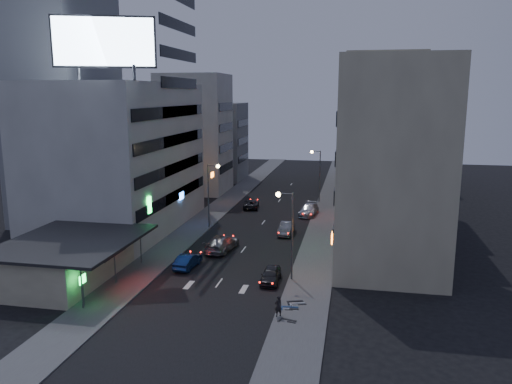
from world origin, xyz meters
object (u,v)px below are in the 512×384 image
(parked_car_right_far, at_px, (309,210))
(scooter_blue, at_px, (299,300))
(parked_car_right_mid, at_px, (286,229))
(scooter_black_a, at_px, (298,314))
(parked_car_right_near, at_px, (271,275))
(road_car_silver, at_px, (222,243))
(road_car_blue, at_px, (188,261))
(person, at_px, (278,306))
(scooter_silver_a, at_px, (293,302))
(parked_car_left, at_px, (251,204))
(scooter_black_b, at_px, (303,293))
(scooter_silver_b, at_px, (305,295))

(parked_car_right_far, bearing_deg, scooter_blue, -80.60)
(parked_car_right_mid, relative_size, scooter_black_a, 2.30)
(parked_car_right_near, bearing_deg, road_car_silver, 128.74)
(road_car_blue, bearing_deg, person, 142.65)
(parked_car_right_far, bearing_deg, scooter_silver_a, -81.50)
(person, bearing_deg, parked_car_left, -113.09)
(scooter_blue, bearing_deg, parked_car_left, 15.11)
(road_car_silver, bearing_deg, scooter_black_a, 129.70)
(road_car_blue, relative_size, scooter_black_b, 2.08)
(parked_car_right_near, xyz_separation_m, scooter_silver_b, (3.51, -4.09, 0.02))
(parked_car_left, distance_m, parked_car_right_far, 9.28)
(parked_car_right_near, xyz_separation_m, road_car_blue, (-8.57, 2.20, 0.01))
(parked_car_left, xyz_separation_m, scooter_black_a, (11.16, -36.39, 0.06))
(scooter_blue, xyz_separation_m, scooter_silver_b, (0.38, 1.02, -0.04))
(parked_car_left, xyz_separation_m, road_car_blue, (-0.72, -26.62, 0.05))
(road_car_silver, height_order, scooter_black_a, road_car_silver)
(parked_car_right_mid, height_order, parked_car_right_far, parked_car_right_far)
(scooter_silver_a, relative_size, scooter_black_b, 0.85)
(parked_car_left, bearing_deg, road_car_silver, 85.74)
(parked_car_left, xyz_separation_m, scooter_black_b, (11.16, -32.56, 0.10))
(parked_car_right_near, relative_size, scooter_black_b, 1.98)
(person, relative_size, scooter_black_a, 0.87)
(parked_car_right_near, relative_size, parked_car_right_mid, 0.91)
(scooter_blue, height_order, scooter_silver_b, scooter_blue)
(parked_car_left, bearing_deg, scooter_black_a, 99.76)
(scooter_black_b, relative_size, scooter_silver_b, 1.06)
(parked_car_right_near, xyz_separation_m, person, (1.78, -7.06, 0.26))
(scooter_black_a, relative_size, scooter_black_b, 0.94)
(parked_car_right_mid, distance_m, scooter_black_a, 23.75)
(road_car_silver, distance_m, scooter_black_b, 15.55)
(parked_car_left, bearing_deg, parked_car_right_near, 97.95)
(parked_car_right_near, height_order, person, person)
(parked_car_right_far, xyz_separation_m, scooter_silver_b, (2.52, -30.07, -0.08))
(parked_car_right_far, height_order, scooter_black_b, parked_car_right_far)
(parked_car_left, height_order, scooter_black_a, scooter_black_a)
(scooter_black_b, xyz_separation_m, scooter_silver_b, (0.20, -0.34, -0.03))
(person, bearing_deg, parked_car_right_near, -113.96)
(parked_car_left, height_order, scooter_blue, scooter_blue)
(parked_car_right_mid, relative_size, road_car_blue, 1.04)
(scooter_blue, bearing_deg, road_car_silver, 33.94)
(parked_car_left, distance_m, scooter_black_b, 34.42)
(parked_car_left, bearing_deg, parked_car_right_far, 154.92)
(scooter_silver_a, bearing_deg, road_car_silver, 28.31)
(scooter_silver_a, bearing_deg, scooter_blue, -66.76)
(scooter_black_a, height_order, scooter_black_b, scooter_black_b)
(person, distance_m, scooter_silver_a, 1.91)
(scooter_silver_b, bearing_deg, parked_car_right_mid, -6.30)
(road_car_blue, distance_m, scooter_black_a, 15.39)
(road_car_silver, distance_m, scooter_black_a, 18.64)
(parked_car_right_mid, distance_m, person, 23.01)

